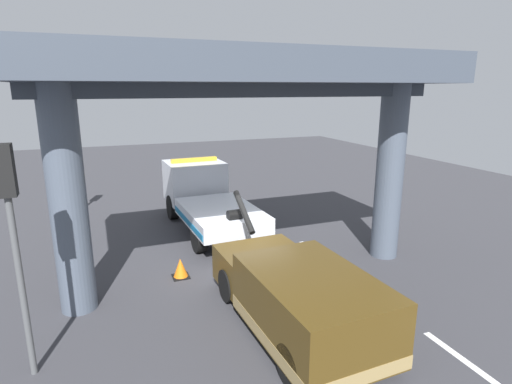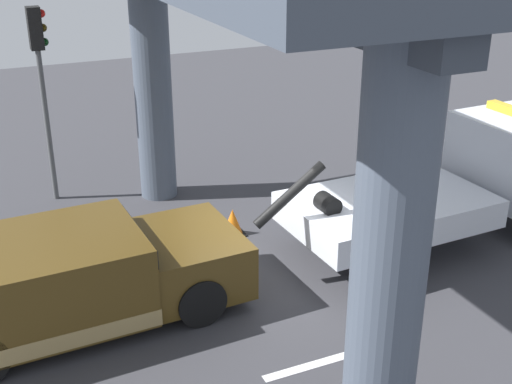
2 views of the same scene
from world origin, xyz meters
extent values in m
cube|color=#38383D|center=(0.00, 0.00, -0.05)|extent=(60.00, 40.00, 0.10)
cube|color=silver|center=(-6.00, -2.62, 0.00)|extent=(2.60, 0.16, 0.01)
cube|color=silver|center=(0.00, -2.62, 0.00)|extent=(2.60, 0.16, 0.01)
cube|color=silver|center=(6.00, -2.62, 0.00)|extent=(2.60, 0.16, 0.01)
cube|color=silver|center=(2.53, -0.05, 0.93)|extent=(3.93, 2.55, 0.55)
cube|color=silver|center=(5.86, 0.09, 1.48)|extent=(2.14, 2.38, 1.65)
cube|color=black|center=(6.47, 0.11, 1.84)|extent=(0.15, 2.21, 0.66)
cube|color=#196B9E|center=(2.48, 1.16, 0.84)|extent=(3.65, 0.17, 0.20)
cylinder|color=black|center=(0.34, -0.13, 1.66)|extent=(1.42, 0.24, 1.07)
cylinder|color=black|center=(1.15, -0.10, 1.32)|extent=(0.38, 0.46, 0.36)
cube|color=yellow|center=(5.86, 0.09, 2.38)|extent=(0.32, 1.93, 0.16)
cylinder|color=black|center=(5.61, 1.12, 0.50)|extent=(1.01, 0.36, 1.00)
cylinder|color=black|center=(5.70, -0.96, 0.50)|extent=(1.01, 0.36, 1.00)
cylinder|color=black|center=(1.72, 0.96, 0.50)|extent=(1.01, 0.36, 1.00)
cylinder|color=black|center=(1.80, -1.12, 0.50)|extent=(1.01, 0.36, 1.00)
cube|color=#4C3814|center=(-4.12, -0.03, 0.91)|extent=(3.54, 2.34, 1.35)
cube|color=#4C3814|center=(-1.53, 0.08, 0.71)|extent=(1.81, 2.18, 0.95)
cube|color=black|center=(-2.37, 0.04, 1.20)|extent=(0.14, 1.94, 0.59)
cube|color=#9E8451|center=(-4.12, -0.03, 0.41)|extent=(3.56, 2.35, 0.28)
cylinder|color=black|center=(-1.72, 1.03, 0.42)|extent=(0.85, 0.31, 0.84)
cylinder|color=black|center=(-1.64, -0.89, 0.42)|extent=(0.85, 0.31, 0.84)
cylinder|color=black|center=(-5.11, 0.90, 0.42)|extent=(0.85, 0.31, 0.84)
cylinder|color=black|center=(-5.03, -1.02, 0.42)|extent=(0.85, 0.31, 0.84)
cylinder|color=#4C5666|center=(-0.72, 4.57, 2.71)|extent=(0.84, 0.84, 5.41)
cylinder|color=#4C5666|center=(-0.72, -4.57, 2.71)|extent=(0.84, 0.84, 5.41)
cube|color=#414956|center=(-0.72, 0.00, 5.81)|extent=(3.60, 11.15, 0.80)
cube|color=#353C47|center=(-0.72, 0.00, 5.23)|extent=(0.50, 10.75, 0.36)
cylinder|color=#515456|center=(-3.00, 5.34, 1.75)|extent=(0.12, 0.12, 3.49)
cube|color=black|center=(-3.00, 5.34, 3.94)|extent=(0.28, 0.32, 0.90)
sphere|color=red|center=(-2.84, 5.34, 4.24)|extent=(0.18, 0.18, 0.18)
sphere|color=#3A2D06|center=(-2.84, 5.34, 3.94)|extent=(0.18, 0.18, 0.18)
sphere|color=black|center=(-2.84, 5.34, 3.64)|extent=(0.18, 0.18, 0.18)
cylinder|color=#515456|center=(6.50, 5.34, 1.70)|extent=(0.12, 0.12, 3.40)
cube|color=black|center=(6.50, 5.34, 3.85)|extent=(0.28, 0.32, 0.90)
sphere|color=#360605|center=(6.66, 5.34, 4.15)|extent=(0.18, 0.18, 0.18)
sphere|color=gold|center=(6.66, 5.34, 3.85)|extent=(0.18, 0.18, 0.18)
sphere|color=black|center=(6.66, 5.34, 3.55)|extent=(0.18, 0.18, 0.18)
cone|color=orange|center=(0.07, 1.91, 0.28)|extent=(0.43, 0.43, 0.57)
cube|color=black|center=(0.07, 1.91, 0.01)|extent=(0.48, 0.48, 0.03)
camera|label=1|loc=(-10.85, 3.87, 5.29)|focal=28.87mm
camera|label=2|loc=(-4.65, -9.81, 6.38)|focal=47.26mm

